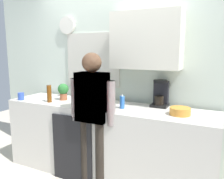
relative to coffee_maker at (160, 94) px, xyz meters
name	(u,v)px	position (x,y,z in m)	size (l,w,h in m)	color
kitchen_counter	(105,140)	(-0.64, -0.26, -0.62)	(2.71, 0.64, 0.94)	beige
dishwasher_panel	(72,150)	(-0.92, -0.60, -0.66)	(0.56, 0.02, 0.85)	black
back_wall_assembly	(122,69)	(-0.59, 0.14, 0.28)	(4.31, 0.42, 2.60)	silver
coffee_maker	(160,94)	(0.00, 0.00, 0.00)	(0.20, 0.20, 0.33)	black
bottle_dark_sauce	(63,90)	(-1.48, -0.03, -0.06)	(0.06, 0.06, 0.18)	black
bottle_amber_beer	(49,94)	(-1.38, -0.43, -0.03)	(0.06, 0.06, 0.23)	brown
bottle_clear_soda	(83,94)	(-0.89, -0.36, -0.01)	(0.09, 0.09, 0.28)	#2D8C33
cup_blue_mug	(21,96)	(-1.84, -0.50, -0.10)	(0.08, 0.08, 0.10)	#3351B2
mixing_bowl	(180,111)	(0.29, -0.29, -0.11)	(0.22, 0.22, 0.08)	orange
potted_plant	(63,91)	(-1.31, -0.24, -0.01)	(0.15, 0.15, 0.23)	#9E5638
dish_soap	(122,102)	(-0.38, -0.31, -0.07)	(0.06, 0.06, 0.18)	blue
person_at_sink	(92,110)	(-0.64, -0.56, -0.14)	(0.57, 0.22, 1.60)	#3F4766
person_guest	(92,110)	(-0.64, -0.56, -0.14)	(0.57, 0.22, 1.60)	brown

